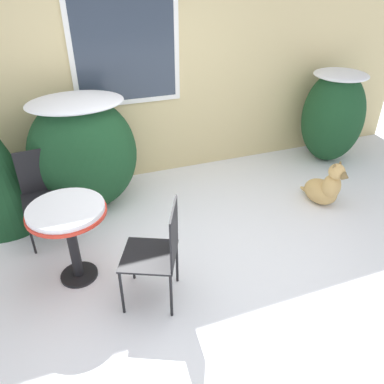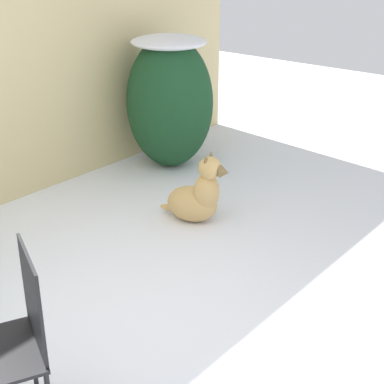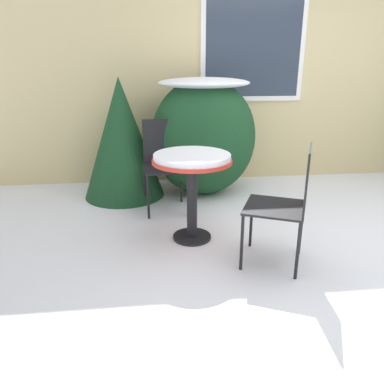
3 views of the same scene
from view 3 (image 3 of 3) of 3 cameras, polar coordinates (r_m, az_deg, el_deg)
ground_plane at (r=3.44m, az=21.65°, el=-8.33°), size 16.00×16.00×0.00m
house_wall at (r=5.09m, az=11.84°, el=19.02°), size 8.00×0.10×3.02m
shrub_left at (r=4.37m, az=1.77°, el=8.73°), size 1.20×0.94×1.35m
evergreen_bush at (r=4.37m, az=-10.65°, el=7.99°), size 0.93×0.93×1.36m
patio_table at (r=3.18m, az=0.00°, el=3.32°), size 0.68×0.68×0.78m
patio_chair_near_table at (r=3.96m, az=-4.29°, el=4.79°), size 0.48×0.48×0.94m
patio_chair_far_side at (r=2.89m, az=14.21°, el=-1.34°), size 0.59×0.59×0.94m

